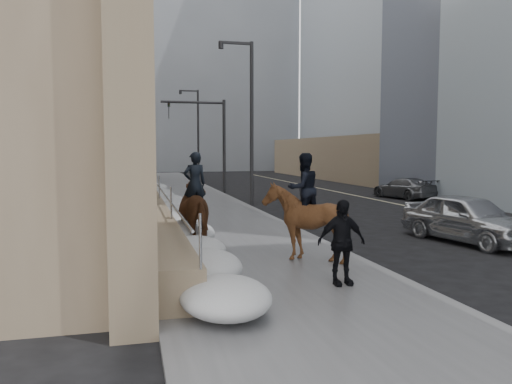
% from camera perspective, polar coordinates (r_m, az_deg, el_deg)
% --- Properties ---
extents(ground, '(140.00, 140.00, 0.00)m').
position_cam_1_polar(ground, '(10.61, 2.05, -10.51)').
color(ground, black).
rests_on(ground, ground).
extents(sidewalk, '(5.00, 80.00, 0.12)m').
position_cam_1_polar(sidewalk, '(20.22, -5.84, -2.99)').
color(sidewalk, '#555558').
rests_on(sidewalk, ground).
extents(curb, '(0.24, 80.00, 0.12)m').
position_cam_1_polar(curb, '(20.75, 1.35, -2.77)').
color(curb, slate).
rests_on(curb, ground).
extents(lane_line, '(0.15, 70.00, 0.01)m').
position_cam_1_polar(lane_line, '(24.07, 19.77, -2.13)').
color(lane_line, '#BFB78C').
rests_on(lane_line, ground).
extents(limestone_building, '(6.10, 44.00, 18.00)m').
position_cam_1_polar(limestone_building, '(30.50, -19.06, 16.11)').
color(limestone_building, '#867058').
rests_on(limestone_building, ground).
extents(bg_building_mid, '(30.00, 12.00, 28.00)m').
position_cam_1_polar(bg_building_mid, '(71.05, -8.59, 13.85)').
color(bg_building_mid, slate).
rests_on(bg_building_mid, ground).
extents(bg_building_far, '(24.00, 12.00, 20.00)m').
position_cam_1_polar(bg_building_far, '(82.21, -16.43, 9.67)').
color(bg_building_far, gray).
rests_on(bg_building_far, ground).
extents(streetlight_mid, '(1.71, 0.24, 8.00)m').
position_cam_1_polar(streetlight_mid, '(24.54, -0.87, 8.98)').
color(streetlight_mid, '#2D2D30').
rests_on(streetlight_mid, ground).
extents(streetlight_far, '(1.71, 0.24, 8.00)m').
position_cam_1_polar(streetlight_far, '(44.22, -6.83, 7.11)').
color(streetlight_far, '#2D2D30').
rests_on(streetlight_far, ground).
extents(traffic_signal, '(4.10, 0.22, 6.00)m').
position_cam_1_polar(traffic_signal, '(32.23, -5.30, 6.95)').
color(traffic_signal, '#2D2D30').
rests_on(traffic_signal, ground).
extents(snow_bank, '(1.70, 18.10, 0.76)m').
position_cam_1_polar(snow_bank, '(18.15, -9.44, -2.63)').
color(snow_bank, silver).
rests_on(snow_bank, sidewalk).
extents(mounted_horse_left, '(1.43, 2.44, 2.63)m').
position_cam_1_polar(mounted_horse_left, '(13.61, -6.45, -2.15)').
color(mounted_horse_left, '#422513').
rests_on(mounted_horse_left, sidewalk).
extents(mounted_horse_right, '(1.87, 2.01, 2.61)m').
position_cam_1_polar(mounted_horse_right, '(12.16, 5.58, -2.80)').
color(mounted_horse_right, '#442713').
rests_on(mounted_horse_right, sidewalk).
extents(pedestrian, '(1.01, 0.44, 1.71)m').
position_cam_1_polar(pedestrian, '(10.10, 9.73, -5.67)').
color(pedestrian, black).
rests_on(pedestrian, sidewalk).
extents(car_silver, '(2.53, 4.60, 1.48)m').
position_cam_1_polar(car_silver, '(16.43, 23.05, -2.77)').
color(car_silver, '#B6BABF').
rests_on(car_silver, ground).
extents(car_grey, '(2.57, 4.40, 1.20)m').
position_cam_1_polar(car_grey, '(30.01, 16.52, 0.42)').
color(car_grey, '#595C61').
rests_on(car_grey, ground).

